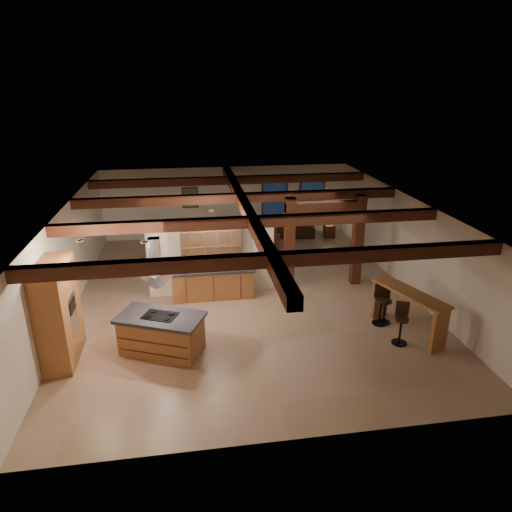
{
  "coord_description": "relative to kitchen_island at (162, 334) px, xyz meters",
  "views": [
    {
      "loc": [
        -1.63,
        -12.39,
        6.12
      ],
      "look_at": [
        0.37,
        0.5,
        1.11
      ],
      "focal_mm": 32.0,
      "sensor_mm": 36.0,
      "label": 1
    }
  ],
  "objects": [
    {
      "name": "ground",
      "position": [
        2.41,
        2.67,
        -0.5
      ],
      "size": [
        12.0,
        12.0,
        0.0
      ],
      "primitive_type": "plane",
      "color": "tan",
      "rests_on": "ground"
    },
    {
      "name": "room_walls",
      "position": [
        2.41,
        2.67,
        1.28
      ],
      "size": [
        12.0,
        12.0,
        12.0
      ],
      "color": "silver",
      "rests_on": "ground"
    },
    {
      "name": "ceiling_beams",
      "position": [
        2.41,
        2.67,
        2.26
      ],
      "size": [
        10.0,
        12.0,
        0.28
      ],
      "color": "#3A160E",
      "rests_on": "room_walls"
    },
    {
      "name": "timber_posts",
      "position": [
        4.91,
        3.17,
        1.27
      ],
      "size": [
        2.5,
        0.3,
        2.9
      ],
      "color": "#3A160E",
      "rests_on": "ground"
    },
    {
      "name": "partition_wall",
      "position": [
        1.41,
        3.17,
        0.6
      ],
      "size": [
        3.8,
        0.18,
        2.2
      ],
      "primitive_type": "cube",
      "color": "silver",
      "rests_on": "ground"
    },
    {
      "name": "pantry_cabinet",
      "position": [
        -2.26,
        0.07,
        0.7
      ],
      "size": [
        0.67,
        1.6,
        2.4
      ],
      "color": "#945E2F",
      "rests_on": "ground"
    },
    {
      "name": "back_counter",
      "position": [
        1.41,
        2.78,
        -0.02
      ],
      "size": [
        2.5,
        0.66,
        0.94
      ],
      "color": "#945E2F",
      "rests_on": "ground"
    },
    {
      "name": "upper_display_cabinet",
      "position": [
        1.41,
        2.98,
        1.35
      ],
      "size": [
        1.8,
        0.36,
        0.95
      ],
      "color": "#945E2F",
      "rests_on": "partition_wall"
    },
    {
      "name": "range_hood",
      "position": [
        0.0,
        0.0,
        1.29
      ],
      "size": [
        1.1,
        1.1,
        1.4
      ],
      "color": "silver",
      "rests_on": "room_walls"
    },
    {
      "name": "back_windows",
      "position": [
        5.21,
        8.6,
        1.0
      ],
      "size": [
        2.7,
        0.07,
        1.7
      ],
      "color": "#3A160E",
      "rests_on": "room_walls"
    },
    {
      "name": "framed_art",
      "position": [
        0.91,
        8.61,
        1.2
      ],
      "size": [
        0.65,
        0.05,
        0.85
      ],
      "color": "#3A160E",
      "rests_on": "room_walls"
    },
    {
      "name": "recessed_cans",
      "position": [
        -0.12,
        0.74,
        2.37
      ],
      "size": [
        3.16,
        2.46,
        0.03
      ],
      "color": "silver",
      "rests_on": "room_walls"
    },
    {
      "name": "kitchen_island",
      "position": [
        0.0,
        0.0,
        0.0
      ],
      "size": [
        2.24,
        1.76,
        0.99
      ],
      "color": "#945E2F",
      "rests_on": "ground"
    },
    {
      "name": "dining_table",
      "position": [
        3.05,
        5.57,
        -0.2
      ],
      "size": [
        1.85,
        1.36,
        0.58
      ],
      "primitive_type": "imported",
      "rotation": [
        0.0,
        0.0,
        0.29
      ],
      "color": "#3A1F0E",
      "rests_on": "ground"
    },
    {
      "name": "sofa",
      "position": [
        4.98,
        8.12,
        -0.2
      ],
      "size": [
        2.12,
        1.05,
        0.59
      ],
      "primitive_type": "imported",
      "rotation": [
        0.0,
        0.0,
        3.01
      ],
      "color": "black",
      "rests_on": "ground"
    },
    {
      "name": "microwave",
      "position": [
        1.56,
        2.78,
        0.56
      ],
      "size": [
        0.43,
        0.3,
        0.23
      ],
      "primitive_type": "imported",
      "rotation": [
        0.0,
        0.0,
        3.18
      ],
      "color": "silver",
      "rests_on": "back_counter"
    },
    {
      "name": "bar_counter",
      "position": [
        6.22,
        -0.04,
        0.29
      ],
      "size": [
        1.29,
        2.27,
        1.16
      ],
      "color": "#945E2F",
      "rests_on": "ground"
    },
    {
      "name": "side_table",
      "position": [
        6.6,
        7.81,
        -0.24
      ],
      "size": [
        0.42,
        0.42,
        0.52
      ],
      "primitive_type": "cube",
      "rotation": [
        0.0,
        0.0,
        -0.01
      ],
      "color": "#3A160E",
      "rests_on": "ground"
    },
    {
      "name": "table_lamp",
      "position": [
        6.6,
        7.81,
        0.25
      ],
      "size": [
        0.28,
        0.28,
        0.33
      ],
      "color": "black",
      "rests_on": "side_table"
    },
    {
      "name": "bar_stool_a",
      "position": [
        5.83,
        -0.49,
        0.05
      ],
      "size": [
        0.4,
        0.41,
        1.08
      ],
      "color": "black",
      "rests_on": "ground"
    },
    {
      "name": "bar_stool_b",
      "position": [
        5.87,
        0.56,
        0.03
      ],
      "size": [
        0.36,
        0.36,
        1.03
      ],
      "color": "black",
      "rests_on": "ground"
    },
    {
      "name": "bar_stool_c",
      "position": [
        5.73,
        0.52,
        0.07
      ],
      "size": [
        0.39,
        0.4,
        1.11
      ],
      "color": "black",
      "rests_on": "ground"
    },
    {
      "name": "dining_chairs",
      "position": [
        3.05,
        5.57,
        0.11
      ],
      "size": [
        1.97,
        1.97,
        1.18
      ],
      "color": "#3A160E",
      "rests_on": "ground"
    }
  ]
}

